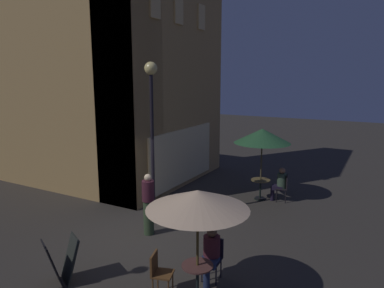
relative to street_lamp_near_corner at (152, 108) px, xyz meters
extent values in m
plane|color=#36312B|center=(-0.98, -0.40, -3.41)|extent=(60.00, 60.00, 0.00)
cube|color=tan|center=(3.61, 1.76, 1.03)|extent=(6.41, 1.62, 8.89)
cube|color=tan|center=(1.22, 5.28, 1.03)|extent=(1.62, 8.65, 8.89)
cube|color=#DCB66E|center=(1.61, 0.92, 3.18)|extent=(0.55, 0.06, 0.95)
cube|color=#DCB66E|center=(3.07, 0.92, 3.18)|extent=(0.55, 0.06, 0.95)
cube|color=#DCB66E|center=(4.81, 0.92, 3.18)|extent=(0.55, 0.06, 0.95)
cube|color=beige|center=(3.29, 0.91, -2.16)|extent=(4.49, 0.08, 2.10)
cylinder|color=black|center=(0.00, 0.00, -1.21)|extent=(0.10, 0.10, 4.40)
sphere|color=#FCE385|center=(0.00, 0.00, 1.09)|extent=(0.37, 0.37, 0.37)
cube|color=#262924|center=(-3.47, -0.28, -2.92)|extent=(0.52, 0.63, 0.96)
cube|color=black|center=(-3.79, -0.11, -2.92)|extent=(0.52, 0.63, 0.96)
cylinder|color=black|center=(-2.80, -2.96, -3.05)|extent=(0.06, 0.06, 0.73)
cylinder|color=#502F2C|center=(-2.80, -2.96, -2.67)|extent=(0.61, 0.61, 0.03)
cylinder|color=black|center=(3.40, -2.19, -3.40)|extent=(0.40, 0.40, 0.03)
cylinder|color=black|center=(3.40, -2.19, -3.06)|extent=(0.06, 0.06, 0.69)
cylinder|color=brown|center=(3.40, -2.19, -2.70)|extent=(0.67, 0.67, 0.03)
cylinder|color=#4B3D1C|center=(-2.80, -2.96, -2.31)|extent=(0.05, 0.05, 2.19)
cone|color=beige|center=(-2.80, -2.96, -1.35)|extent=(1.93, 1.93, 0.36)
cylinder|color=black|center=(3.40, -2.19, -3.38)|extent=(0.36, 0.36, 0.06)
cylinder|color=#473E28|center=(3.40, -2.19, -2.17)|extent=(0.05, 0.05, 2.48)
cone|color=#25532E|center=(3.40, -2.19, -1.13)|extent=(1.94, 1.94, 0.50)
cylinder|color=black|center=(-2.15, -3.06, -3.19)|extent=(0.03, 0.03, 0.44)
cylinder|color=black|center=(-2.18, -2.74, -3.19)|extent=(0.03, 0.03, 0.44)
cylinder|color=black|center=(-1.83, -3.03, -3.19)|extent=(0.03, 0.03, 0.44)
cylinder|color=black|center=(-1.86, -2.71, -3.19)|extent=(0.03, 0.03, 0.44)
cube|color=black|center=(-2.00, -2.88, -2.95)|extent=(0.44, 0.44, 0.04)
cube|color=black|center=(-1.83, -2.87, -2.73)|extent=(0.08, 0.40, 0.41)
cylinder|color=brown|center=(-2.80, -2.41, -3.18)|extent=(0.03, 0.03, 0.47)
cylinder|color=brown|center=(-2.89, -2.11, -3.18)|extent=(0.03, 0.03, 0.47)
cube|color=brown|center=(-3.00, -2.30, -2.92)|extent=(0.49, 0.49, 0.03)
cube|color=brown|center=(-3.05, -2.13, -2.71)|extent=(0.39, 0.15, 0.40)
cylinder|color=black|center=(3.37, -2.78, -3.18)|extent=(0.03, 0.03, 0.46)
cylinder|color=black|center=(3.67, -2.71, -3.18)|extent=(0.03, 0.03, 0.46)
cylinder|color=black|center=(3.44, -3.08, -3.18)|extent=(0.03, 0.03, 0.46)
cylinder|color=black|center=(3.74, -3.01, -3.18)|extent=(0.03, 0.03, 0.46)
cube|color=black|center=(3.55, -2.89, -2.94)|extent=(0.46, 0.46, 0.04)
cube|color=black|center=(3.59, -3.06, -2.68)|extent=(0.38, 0.12, 0.48)
cube|color=#202B4E|center=(-2.14, -2.90, -2.92)|extent=(0.39, 0.39, 0.14)
cylinder|color=#202B4E|center=(-2.30, -2.91, -3.17)|extent=(0.14, 0.14, 0.49)
cylinder|color=#481C23|center=(-2.00, -2.88, -2.67)|extent=(0.36, 0.36, 0.51)
sphere|color=brown|center=(-2.00, -2.88, -2.32)|extent=(0.22, 0.22, 0.22)
cube|color=black|center=(3.52, -2.76, -2.92)|extent=(0.39, 0.42, 0.14)
cylinder|color=black|center=(3.49, -2.60, -3.17)|extent=(0.14, 0.14, 0.49)
cylinder|color=#354937|center=(3.55, -2.89, -2.66)|extent=(0.32, 0.32, 0.52)
sphere|color=#966649|center=(3.55, -2.89, -2.31)|extent=(0.21, 0.21, 0.21)
cylinder|color=#324429|center=(-0.80, -0.39, -2.93)|extent=(0.29, 0.29, 0.96)
cylinder|color=#421B26|center=(-0.80, -0.39, -2.17)|extent=(0.34, 0.34, 0.57)
sphere|color=beige|center=(-0.80, -0.39, -1.80)|extent=(0.20, 0.20, 0.20)
camera|label=1|loc=(-8.28, -5.86, 0.88)|focal=33.25mm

